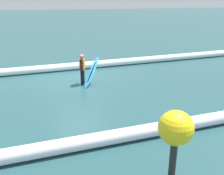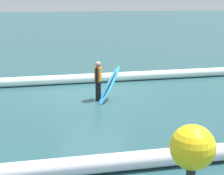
# 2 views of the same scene
# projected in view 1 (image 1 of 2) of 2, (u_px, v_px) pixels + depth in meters

# --- Properties ---
(ground_plane) EXTENTS (177.88, 177.88, 0.00)m
(ground_plane) POSITION_uv_depth(u_px,v_px,m) (78.00, 82.00, 12.61)
(ground_plane) COLOR #22484C
(surfer) EXTENTS (0.32, 0.59, 1.48)m
(surfer) POSITION_uv_depth(u_px,v_px,m) (82.00, 68.00, 12.00)
(surfer) COLOR black
(surfer) RESTS_ON ground_plane
(surfboard) EXTENTS (1.14, 1.18, 1.25)m
(surfboard) POSITION_uv_depth(u_px,v_px,m) (92.00, 72.00, 12.04)
(surfboard) COLOR #268CE5
(surfboard) RESTS_ON ground_plane
(channel_buoy) EXTENTS (0.77, 0.77, 1.72)m
(channel_buoy) POSITION_uv_depth(u_px,v_px,m) (176.00, 130.00, 5.39)
(channel_buoy) COLOR #262626
(channel_buoy) RESTS_ON ground_plane
(wave_crest_foreground) EXTENTS (21.37, 1.03, 0.42)m
(wave_crest_foreground) POSITION_uv_depth(u_px,v_px,m) (108.00, 63.00, 15.40)
(wave_crest_foreground) COLOR white
(wave_crest_foreground) RESTS_ON ground_plane
(wave_crest_midground) EXTENTS (18.74, 0.69, 0.41)m
(wave_crest_midground) POSITION_uv_depth(u_px,v_px,m) (75.00, 144.00, 6.85)
(wave_crest_midground) COLOR white
(wave_crest_midground) RESTS_ON ground_plane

